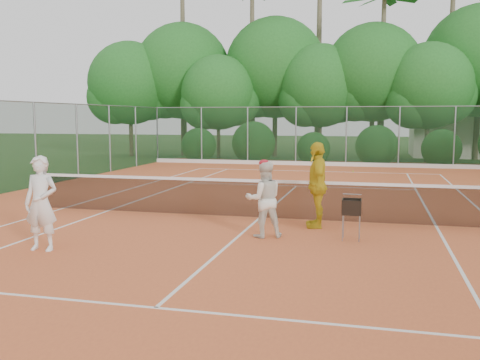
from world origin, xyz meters
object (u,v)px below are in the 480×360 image
at_px(ball_hopper, 352,208).
at_px(player_white, 41,203).
at_px(player_yellow, 317,185).
at_px(player_center_grp, 264,199).

bearing_deg(ball_hopper, player_white, -159.86).
height_order(player_yellow, ball_hopper, player_yellow).
bearing_deg(player_white, ball_hopper, 19.31).
bearing_deg(player_white, player_center_grp, 26.15).
distance_m(player_white, player_yellow, 5.81).
xyz_separation_m(player_white, player_center_grp, (3.78, 2.10, -0.09)).
bearing_deg(ball_hopper, player_center_grp, -176.72).
height_order(player_white, player_center_grp, player_white).
height_order(player_white, player_yellow, player_yellow).
bearing_deg(player_center_grp, ball_hopper, 5.33).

